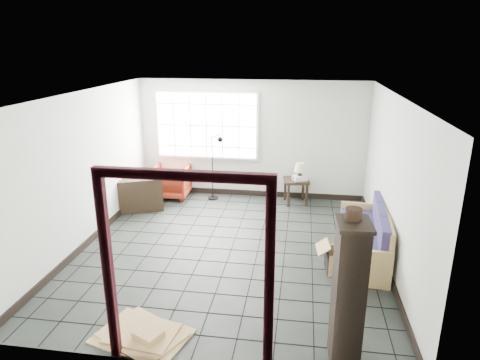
% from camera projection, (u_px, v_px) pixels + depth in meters
% --- Properties ---
extents(ground, '(5.50, 5.50, 0.00)m').
position_uv_depth(ground, '(231.00, 250.00, 7.24)').
color(ground, black).
rests_on(ground, ground).
extents(room_shell, '(5.02, 5.52, 2.61)m').
position_uv_depth(room_shell, '(231.00, 153.00, 6.75)').
color(room_shell, silver).
rests_on(room_shell, ground).
extents(window_panel, '(2.32, 0.08, 1.52)m').
position_uv_depth(window_panel, '(207.00, 125.00, 9.43)').
color(window_panel, silver).
rests_on(window_panel, ground).
extents(doorway_trim, '(1.80, 0.08, 2.20)m').
position_uv_depth(doorway_trim, '(185.00, 249.00, 4.27)').
color(doorway_trim, black).
rests_on(doorway_trim, ground).
extents(futon_sofa, '(0.88, 1.99, 0.86)m').
position_uv_depth(futon_sofa, '(367.00, 240.00, 6.90)').
color(futon_sofa, tan).
rests_on(futon_sofa, ground).
extents(armchair, '(0.80, 0.75, 0.80)m').
position_uv_depth(armchair, '(172.00, 180.00, 9.62)').
color(armchair, maroon).
rests_on(armchair, ground).
extents(side_table, '(0.59, 0.59, 0.54)m').
position_uv_depth(side_table, '(296.00, 183.00, 9.22)').
color(side_table, black).
rests_on(side_table, ground).
extents(table_lamp, '(0.32, 0.32, 0.38)m').
position_uv_depth(table_lamp, '(300.00, 168.00, 9.05)').
color(table_lamp, black).
rests_on(table_lamp, side_table).
extents(projector, '(0.34, 0.31, 0.10)m').
position_uv_depth(projector, '(300.00, 178.00, 9.11)').
color(projector, silver).
rests_on(projector, side_table).
extents(floor_lamp, '(0.40, 0.31, 1.51)m').
position_uv_depth(floor_lamp, '(216.00, 165.00, 9.30)').
color(floor_lamp, black).
rests_on(floor_lamp, ground).
extents(console_shelf, '(0.95, 0.67, 0.69)m').
position_uv_depth(console_shelf, '(141.00, 195.00, 8.83)').
color(console_shelf, black).
rests_on(console_shelf, ground).
extents(tall_shelf, '(0.37, 0.46, 1.65)m').
position_uv_depth(tall_shelf, '(348.00, 293.00, 4.49)').
color(tall_shelf, black).
rests_on(tall_shelf, ground).
extents(pot, '(0.20, 0.20, 0.12)m').
position_uv_depth(pot, '(354.00, 214.00, 4.28)').
color(pot, black).
rests_on(pot, tall_shelf).
extents(open_box, '(0.85, 0.48, 0.46)m').
position_uv_depth(open_box, '(343.00, 260.00, 6.53)').
color(open_box, '#A0754D').
rests_on(open_box, ground).
extents(cardboard_pile, '(1.23, 1.04, 0.15)m').
position_uv_depth(cardboard_pile, '(143.00, 335.00, 5.07)').
color(cardboard_pile, '#A0754D').
rests_on(cardboard_pile, ground).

